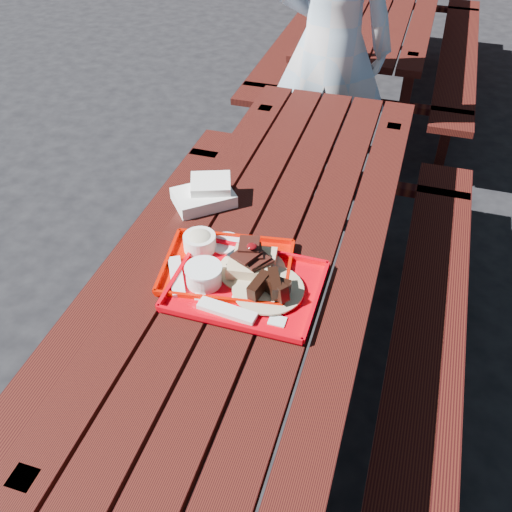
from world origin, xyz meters
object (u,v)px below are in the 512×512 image
Objects in this scene: picnic_table_far at (379,26)px; near_tray at (228,259)px; picnic_table_near at (268,285)px; far_tray at (243,285)px; person at (331,48)px.

near_tray is at bearing -91.82° from picnic_table_far.
near_tray reaches higher than picnic_table_near.
person reaches higher than far_tray.
person is (-0.09, 1.71, 0.10)m from far_tray.
far_tray is (-0.01, -3.04, 0.21)m from picnic_table_far.
picnic_table_near is 1.51m from person.
person reaches higher than picnic_table_near.
near_tray is at bearing -122.61° from picnic_table_near.
picnic_table_near is at bearing -90.00° from picnic_table_far.
picnic_table_far is 5.45× the size of near_tray.
person is (-0.10, -1.33, 0.31)m from picnic_table_far.
far_tray is at bearing -48.99° from near_tray.
near_tray is at bearing 87.75° from person.
far_tray is at bearing -93.13° from picnic_table_near.
near_tray is at bearing 131.01° from far_tray.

